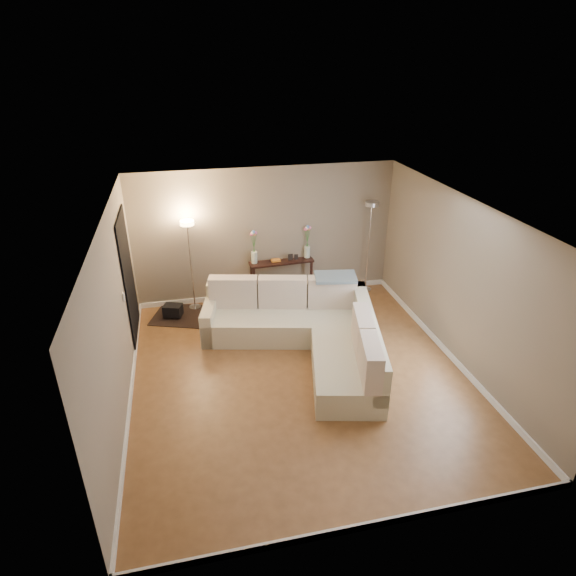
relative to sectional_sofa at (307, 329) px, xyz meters
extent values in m
cube|color=brown|center=(-0.30, -0.70, -0.37)|extent=(5.00, 5.50, 0.01)
cube|color=white|center=(-0.30, -0.70, 2.24)|extent=(5.00, 5.50, 0.01)
cube|color=gray|center=(-0.30, 2.06, 0.94)|extent=(5.00, 0.02, 2.60)
cube|color=gray|center=(-0.30, -3.46, 0.94)|extent=(5.00, 0.02, 2.60)
cube|color=gray|center=(-2.81, -0.70, 0.94)|extent=(0.02, 5.50, 2.60)
cube|color=gray|center=(2.21, -0.70, 0.94)|extent=(0.02, 5.50, 2.60)
cube|color=white|center=(-0.30, 2.03, -0.31)|extent=(5.00, 0.03, 0.10)
cube|color=white|center=(-0.30, -3.44, -0.31)|extent=(5.00, 0.03, 0.10)
cube|color=white|center=(-2.79, -0.70, -0.31)|extent=(0.03, 5.50, 0.10)
cube|color=white|center=(2.18, -0.70, -0.31)|extent=(0.03, 5.50, 0.10)
cube|color=black|center=(-2.78, 1.00, 0.74)|extent=(0.02, 1.20, 2.20)
cube|color=white|center=(-2.78, 0.15, 0.84)|extent=(0.02, 0.08, 0.12)
cube|color=beige|center=(-0.26, 0.48, -0.15)|extent=(2.93, 1.57, 0.43)
cube|color=beige|center=(-0.17, 0.84, 0.15)|extent=(2.76, 0.84, 0.60)
cube|color=beige|center=(-1.53, 0.78, -0.06)|extent=(0.41, 0.98, 0.60)
cube|color=beige|center=(0.32, -1.03, -0.15)|extent=(1.33, 1.88, 0.43)
cube|color=beige|center=(0.80, -0.64, 0.15)|extent=(0.81, 2.65, 0.60)
cube|color=beige|center=(-1.09, 0.94, 0.34)|extent=(0.87, 0.42, 0.56)
cube|color=beige|center=(-0.25, 0.74, 0.34)|extent=(0.87, 0.42, 0.56)
cube|color=beige|center=(0.58, 0.55, 0.34)|extent=(0.87, 0.42, 0.56)
cube|color=beige|center=(0.65, -0.77, 0.34)|extent=(0.40, 0.80, 0.56)
cube|color=beige|center=(0.46, -1.56, 0.34)|extent=(0.40, 0.80, 0.56)
cube|color=slate|center=(0.64, 0.57, 0.62)|extent=(0.77, 0.53, 0.09)
cube|color=black|center=(-0.02, 1.95, 0.39)|extent=(1.28, 0.41, 0.04)
cube|color=black|center=(-0.60, 1.79, 0.00)|extent=(0.05, 0.05, 0.74)
cube|color=black|center=(-0.61, 2.06, 0.00)|extent=(0.05, 0.05, 0.74)
cube|color=black|center=(0.57, 1.85, 0.00)|extent=(0.05, 0.05, 0.74)
cube|color=black|center=(0.55, 2.12, 0.00)|extent=(0.05, 0.05, 0.74)
cube|color=black|center=(-0.02, 1.95, -0.19)|extent=(1.20, 0.37, 0.03)
cube|color=#BF3333|center=(-0.54, 1.93, -0.08)|extent=(0.04, 0.16, 0.18)
cube|color=#3359A5|center=(-0.50, 1.93, -0.07)|extent=(0.04, 0.16, 0.20)
cube|color=gold|center=(-0.46, 1.93, -0.06)|extent=(0.05, 0.16, 0.22)
cube|color=#3F7F4C|center=(-0.40, 1.93, -0.08)|extent=(0.05, 0.16, 0.18)
cube|color=#994C99|center=(-0.36, 1.94, -0.07)|extent=(0.04, 0.16, 0.20)
cube|color=orange|center=(-0.32, 1.94, -0.06)|extent=(0.04, 0.16, 0.22)
cube|color=#262626|center=(-0.27, 1.94, -0.08)|extent=(0.05, 0.16, 0.18)
cube|color=#4C99B2|center=(-0.22, 1.94, -0.07)|extent=(0.05, 0.16, 0.20)
cube|color=#B2A58C|center=(-0.18, 1.95, -0.06)|extent=(0.04, 0.16, 0.22)
cube|color=brown|center=(-0.14, 1.95, -0.08)|extent=(0.04, 0.16, 0.18)
cube|color=navy|center=(-0.09, 1.95, -0.07)|extent=(0.05, 0.16, 0.20)
cube|color=gold|center=(-0.04, 1.95, -0.06)|extent=(0.05, 0.16, 0.22)
cube|color=black|center=(-0.03, 2.12, 0.78)|extent=(0.89, 0.09, 0.70)
cube|color=white|center=(-0.03, 2.10, 0.78)|extent=(0.77, 0.05, 0.58)
cube|color=orange|center=(-0.14, 1.92, 0.44)|extent=(0.18, 0.13, 0.04)
cube|color=black|center=(0.15, 1.92, 0.48)|extent=(0.10, 0.02, 0.13)
cube|color=black|center=(0.27, 1.92, 0.48)|extent=(0.08, 0.02, 0.11)
cylinder|color=silver|center=(-0.56, 1.93, 0.54)|extent=(0.12, 0.12, 0.23)
cylinder|color=#38722D|center=(-0.57, 1.93, 0.81)|extent=(0.10, 0.01, 0.40)
sphere|color=#E5598C|center=(-0.59, 1.93, 1.01)|extent=(0.07, 0.07, 0.07)
cylinder|color=#38722D|center=(-0.56, 1.93, 0.82)|extent=(0.05, 0.01, 0.42)
sphere|color=white|center=(-0.57, 1.93, 1.03)|extent=(0.07, 0.07, 0.07)
cylinder|color=#38722D|center=(-0.56, 1.93, 0.83)|extent=(0.01, 0.01, 0.45)
sphere|color=#598CE5|center=(-0.56, 1.93, 1.05)|extent=(0.07, 0.07, 0.07)
cylinder|color=#38722D|center=(-0.55, 1.93, 0.81)|extent=(0.05, 0.01, 0.41)
sphere|color=#E58C4C|center=(-0.54, 1.93, 1.01)|extent=(0.07, 0.07, 0.07)
cylinder|color=#38722D|center=(-0.54, 1.93, 0.82)|extent=(0.10, 0.01, 0.42)
sphere|color=#D866B2|center=(-0.52, 1.93, 1.03)|extent=(0.07, 0.07, 0.07)
cylinder|color=silver|center=(0.51, 1.99, 0.54)|extent=(0.12, 0.12, 0.23)
cylinder|color=#38722D|center=(0.49, 1.98, 0.81)|extent=(0.10, 0.01, 0.40)
sphere|color=#E5598C|center=(0.47, 1.98, 1.01)|extent=(0.07, 0.07, 0.07)
cylinder|color=#38722D|center=(0.50, 1.99, 0.82)|extent=(0.05, 0.01, 0.42)
sphere|color=white|center=(0.49, 1.98, 1.03)|extent=(0.07, 0.07, 0.07)
cylinder|color=#38722D|center=(0.51, 1.99, 0.83)|extent=(0.01, 0.01, 0.45)
sphere|color=#598CE5|center=(0.51, 1.99, 1.05)|extent=(0.07, 0.07, 0.07)
cylinder|color=#38722D|center=(0.52, 1.99, 0.81)|extent=(0.05, 0.01, 0.41)
sphere|color=#E58C4C|center=(0.53, 1.99, 1.01)|extent=(0.07, 0.07, 0.07)
cylinder|color=#38722D|center=(0.53, 1.99, 0.82)|extent=(0.10, 0.01, 0.42)
sphere|color=#D866B2|center=(0.55, 1.99, 1.03)|extent=(0.07, 0.07, 0.07)
cylinder|color=silver|center=(-1.76, 1.83, -0.35)|extent=(0.29, 0.29, 0.03)
cylinder|color=silver|center=(-1.76, 1.83, 0.49)|extent=(0.03, 0.03, 1.67)
cylinder|color=#FFBF72|center=(-1.76, 1.83, 1.36)|extent=(0.32, 0.32, 0.08)
cylinder|color=silver|center=(1.73, 1.83, -0.35)|extent=(0.29, 0.29, 0.03)
cylinder|color=silver|center=(1.73, 1.83, 0.55)|extent=(0.03, 0.03, 1.79)
cylinder|color=silver|center=(1.73, 1.83, 1.48)|extent=(0.32, 0.32, 0.08)
cube|color=black|center=(-1.96, 1.54, -0.36)|extent=(1.37, 1.20, 0.02)
cube|color=black|center=(-2.17, 1.52, -0.20)|extent=(0.38, 0.33, 0.21)
camera|label=1|loc=(-1.80, -6.55, 4.10)|focal=30.00mm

